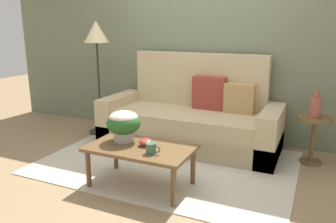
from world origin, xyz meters
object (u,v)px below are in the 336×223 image
potted_plant (124,123)px  coffee_table (141,151)px  couch (192,120)px  snack_bowl (146,142)px  coffee_mug (151,148)px  floor_lamp (97,43)px  side_table (314,131)px  table_vase (315,106)px

potted_plant → coffee_table: bearing=-17.5°
couch → coffee_table: 1.29m
couch → potted_plant: 1.27m
snack_bowl → coffee_mug: bearing=-48.5°
coffee_mug → snack_bowl: 0.21m
coffee_table → coffee_mug: size_ratio=7.15×
coffee_table → floor_lamp: floor_lamp is taller
couch → snack_bowl: bearing=-89.8°
coffee_table → potted_plant: 0.33m
couch → potted_plant: couch is taller
potted_plant → coffee_mug: potted_plant is taller
side_table → potted_plant: bearing=-144.2°
side_table → potted_plant: (-1.69, -1.22, 0.22)m
side_table → table_vase: (-0.01, -0.01, 0.29)m
coffee_mug → snack_bowl: coffee_mug is taller
potted_plant → snack_bowl: (0.26, -0.03, -0.15)m
coffee_table → snack_bowl: snack_bowl is taller
snack_bowl → table_vase: bearing=41.1°
couch → side_table: couch is taller
coffee_table → side_table: (1.47, 1.29, 0.01)m
table_vase → couch: bearing=179.6°
couch → coffee_mug: 1.42m
potted_plant → side_table: bearing=35.8°
snack_bowl → table_vase: (1.42, 1.24, 0.22)m
couch → side_table: 1.44m
coffee_table → table_vase: (1.46, 1.28, 0.30)m
coffee_table → table_vase: bearing=41.4°
side_table → floor_lamp: size_ratio=0.34×
side_table → snack_bowl: (-1.43, -1.25, 0.07)m
coffee_table → table_vase: size_ratio=3.34×
couch → table_vase: 1.46m
coffee_mug → potted_plant: bearing=155.1°
side_table → table_vase: size_ratio=1.80×
floor_lamp → coffee_mug: bearing=-41.4°
floor_lamp → potted_plant: floor_lamp is taller
coffee_table → coffee_mug: coffee_mug is taller
floor_lamp → coffee_table: bearing=-42.3°
potted_plant → table_vase: bearing=35.8°
side_table → potted_plant: 2.10m
floor_lamp → couch: bearing=2.9°
coffee_table → side_table: 1.95m
coffee_mug → table_vase: size_ratio=0.47×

